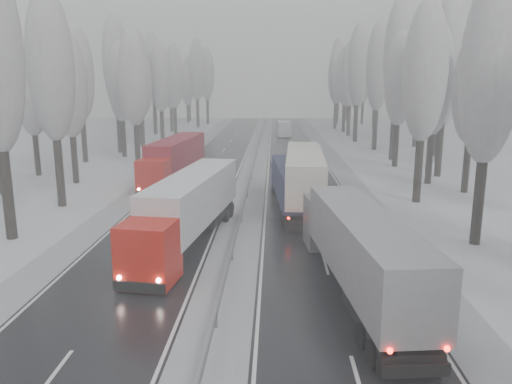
# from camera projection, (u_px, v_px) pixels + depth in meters

# --- Properties ---
(carriageway_right) EXTENTS (7.50, 200.00, 0.03)m
(carriageway_right) POSITION_uv_depth(u_px,v_px,m) (305.00, 193.00, 45.80)
(carriageway_right) COLOR black
(carriageway_right) RESTS_ON ground
(carriageway_left) EXTENTS (7.50, 200.00, 0.03)m
(carriageway_left) POSITION_uv_depth(u_px,v_px,m) (192.00, 192.00, 46.17)
(carriageway_left) COLOR black
(carriageway_left) RESTS_ON ground
(median_slush) EXTENTS (3.00, 200.00, 0.04)m
(median_slush) POSITION_uv_depth(u_px,v_px,m) (248.00, 193.00, 45.98)
(median_slush) COLOR #ABAFB4
(median_slush) RESTS_ON ground
(shoulder_right) EXTENTS (2.40, 200.00, 0.04)m
(shoulder_right) POSITION_uv_depth(u_px,v_px,m) (359.00, 194.00, 45.62)
(shoulder_right) COLOR #ABAFB4
(shoulder_right) RESTS_ON ground
(shoulder_left) EXTENTS (2.40, 200.00, 0.04)m
(shoulder_left) POSITION_uv_depth(u_px,v_px,m) (139.00, 192.00, 46.34)
(shoulder_left) COLOR #ABAFB4
(shoulder_left) RESTS_ON ground
(median_guardrail) EXTENTS (0.12, 200.00, 0.76)m
(median_guardrail) POSITION_uv_depth(u_px,v_px,m) (248.00, 187.00, 45.85)
(median_guardrail) COLOR slate
(median_guardrail) RESTS_ON ground
(tree_16) EXTENTS (3.60, 3.60, 16.53)m
(tree_16) POSITION_uv_depth(u_px,v_px,m) (491.00, 70.00, 29.18)
(tree_16) COLOR black
(tree_16) RESTS_ON ground
(tree_18) EXTENTS (3.60, 3.60, 16.58)m
(tree_18) POSITION_uv_depth(u_px,v_px,m) (425.00, 73.00, 40.29)
(tree_18) COLOR black
(tree_18) RESTS_ON ground
(tree_19) EXTENTS (3.60, 3.60, 14.57)m
(tree_19) POSITION_uv_depth(u_px,v_px,m) (473.00, 89.00, 44.28)
(tree_19) COLOR black
(tree_19) RESTS_ON ground
(tree_20) EXTENTS (3.60, 3.60, 15.71)m
(tree_20) POSITION_uv_depth(u_px,v_px,m) (435.00, 81.00, 48.23)
(tree_20) COLOR black
(tree_20) RESTS_ON ground
(tree_21) EXTENTS (3.60, 3.60, 18.62)m
(tree_21) POSITION_uv_depth(u_px,v_px,m) (446.00, 62.00, 51.66)
(tree_21) COLOR black
(tree_21) RESTS_ON ground
(tree_22) EXTENTS (3.60, 3.60, 15.86)m
(tree_22) POSITION_uv_depth(u_px,v_px,m) (400.00, 80.00, 58.43)
(tree_22) COLOR black
(tree_22) RESTS_ON ground
(tree_23) EXTENTS (3.60, 3.60, 13.55)m
(tree_23) POSITION_uv_depth(u_px,v_px,m) (442.00, 92.00, 62.42)
(tree_23) COLOR black
(tree_23) RESTS_ON ground
(tree_24) EXTENTS (3.60, 3.60, 20.49)m
(tree_24) POSITION_uv_depth(u_px,v_px,m) (398.00, 57.00, 63.05)
(tree_24) COLOR black
(tree_24) RESTS_ON ground
(tree_25) EXTENTS (3.60, 3.60, 19.44)m
(tree_25) POSITION_uv_depth(u_px,v_px,m) (442.00, 63.00, 66.86)
(tree_25) COLOR black
(tree_25) RESTS_ON ground
(tree_26) EXTENTS (3.60, 3.60, 18.78)m
(tree_26) POSITION_uv_depth(u_px,v_px,m) (378.00, 68.00, 73.30)
(tree_26) COLOR black
(tree_26) RESTS_ON ground
(tree_27) EXTENTS (3.60, 3.60, 17.62)m
(tree_27) POSITION_uv_depth(u_px,v_px,m) (419.00, 73.00, 77.12)
(tree_27) COLOR black
(tree_27) RESTS_ON ground
(tree_28) EXTENTS (3.60, 3.60, 19.62)m
(tree_28) POSITION_uv_depth(u_px,v_px,m) (358.00, 66.00, 83.66)
(tree_28) COLOR black
(tree_28) RESTS_ON ground
(tree_29) EXTENTS (3.60, 3.60, 18.11)m
(tree_29) POSITION_uv_depth(u_px,v_px,m) (396.00, 73.00, 87.51)
(tree_29) COLOR black
(tree_29) RESTS_ON ground
(tree_30) EXTENTS (3.60, 3.60, 17.86)m
(tree_30) POSITION_uv_depth(u_px,v_px,m) (350.00, 74.00, 93.41)
(tree_30) COLOR black
(tree_30) RESTS_ON ground
(tree_31) EXTENTS (3.60, 3.60, 18.58)m
(tree_31) POSITION_uv_depth(u_px,v_px,m) (378.00, 72.00, 97.01)
(tree_31) COLOR black
(tree_31) RESTS_ON ground
(tree_32) EXTENTS (3.60, 3.60, 17.33)m
(tree_32) POSITION_uv_depth(u_px,v_px,m) (345.00, 77.00, 100.81)
(tree_32) COLOR black
(tree_32) RESTS_ON ground
(tree_33) EXTENTS (3.60, 3.60, 14.33)m
(tree_33) POSITION_uv_depth(u_px,v_px,m) (357.00, 86.00, 105.02)
(tree_33) COLOR black
(tree_33) RESTS_ON ground
(tree_34) EXTENTS (3.60, 3.60, 17.63)m
(tree_34) POSITION_uv_depth(u_px,v_px,m) (336.00, 76.00, 107.74)
(tree_34) COLOR black
(tree_34) RESTS_ON ground
(tree_35) EXTENTS (3.60, 3.60, 18.25)m
(tree_35) POSITION_uv_depth(u_px,v_px,m) (376.00, 74.00, 111.23)
(tree_35) COLOR black
(tree_35) RESTS_ON ground
(tree_36) EXTENTS (3.60, 3.60, 20.23)m
(tree_36) POSITION_uv_depth(u_px,v_px,m) (337.00, 69.00, 116.95)
(tree_36) COLOR black
(tree_36) RESTS_ON ground
(tree_37) EXTENTS (3.60, 3.60, 16.37)m
(tree_37) POSITION_uv_depth(u_px,v_px,m) (364.00, 80.00, 121.13)
(tree_37) COLOR black
(tree_37) RESTS_ON ground
(tree_38) EXTENTS (3.60, 3.60, 17.97)m
(tree_38) POSITION_uv_depth(u_px,v_px,m) (339.00, 76.00, 127.51)
(tree_38) COLOR black
(tree_38) RESTS_ON ground
(tree_39) EXTENTS (3.60, 3.60, 16.19)m
(tree_39) POSITION_uv_depth(u_px,v_px,m) (347.00, 81.00, 131.56)
(tree_39) COLOR black
(tree_39) RESTS_ON ground
(tree_58) EXTENTS (3.60, 3.60, 17.21)m
(tree_58) POSITION_uv_depth(u_px,v_px,m) (51.00, 67.00, 38.84)
(tree_58) COLOR black
(tree_58) RESTS_ON ground
(tree_60) EXTENTS (3.60, 3.60, 14.84)m
(tree_60) POSITION_uv_depth(u_px,v_px,m) (69.00, 86.00, 48.66)
(tree_60) COLOR black
(tree_60) RESTS_ON ground
(tree_61) EXTENTS (3.60, 3.60, 13.95)m
(tree_61) POSITION_uv_depth(u_px,v_px,m) (31.00, 92.00, 52.89)
(tree_61) COLOR black
(tree_61) RESTS_ON ground
(tree_62) EXTENTS (3.60, 3.60, 16.04)m
(tree_62) POSITION_uv_depth(u_px,v_px,m) (134.00, 79.00, 57.66)
(tree_62) COLOR black
(tree_62) RESTS_ON ground
(tree_63) EXTENTS (3.60, 3.60, 16.88)m
(tree_63) POSITION_uv_depth(u_px,v_px,m) (79.00, 75.00, 61.73)
(tree_63) COLOR black
(tree_63) RESTS_ON ground
(tree_64) EXTENTS (3.60, 3.60, 15.42)m
(tree_64) POSITION_uv_depth(u_px,v_px,m) (121.00, 83.00, 66.67)
(tree_64) COLOR black
(tree_64) RESTS_ON ground
(tree_65) EXTENTS (3.60, 3.60, 19.48)m
(tree_65) POSITION_uv_depth(u_px,v_px,m) (115.00, 64.00, 70.09)
(tree_65) COLOR black
(tree_65) RESTS_ON ground
(tree_66) EXTENTS (3.60, 3.60, 15.23)m
(tree_66) POSITION_uv_depth(u_px,v_px,m) (140.00, 84.00, 76.10)
(tree_66) COLOR black
(tree_66) RESTS_ON ground
(tree_67) EXTENTS (3.60, 3.60, 17.09)m
(tree_67) POSITION_uv_depth(u_px,v_px,m) (138.00, 76.00, 79.80)
(tree_67) COLOR black
(tree_67) RESTS_ON ground
(tree_68) EXTENTS (3.60, 3.60, 16.65)m
(tree_68) POSITION_uv_depth(u_px,v_px,m) (160.00, 78.00, 82.45)
(tree_68) COLOR black
(tree_68) RESTS_ON ground
(tree_69) EXTENTS (3.60, 3.60, 19.35)m
(tree_69) POSITION_uv_depth(u_px,v_px,m) (137.00, 68.00, 86.16)
(tree_69) COLOR black
(tree_69) RESTS_ON ground
(tree_70) EXTENTS (3.60, 3.60, 17.09)m
(tree_70) POSITION_uv_depth(u_px,v_px,m) (174.00, 77.00, 92.22)
(tree_70) COLOR black
(tree_70) RESTS_ON ground
(tree_71) EXTENTS (3.60, 3.60, 19.61)m
(tree_71) POSITION_uv_depth(u_px,v_px,m) (153.00, 69.00, 95.95)
(tree_71) COLOR black
(tree_71) RESTS_ON ground
(tree_72) EXTENTS (3.60, 3.60, 15.11)m
(tree_72) POSITION_uv_depth(u_px,v_px,m) (170.00, 84.00, 101.71)
(tree_72) COLOR black
(tree_72) RESTS_ON ground
(tree_73) EXTENTS (3.60, 3.60, 17.22)m
(tree_73) POSITION_uv_depth(u_px,v_px,m) (160.00, 77.00, 105.43)
(tree_73) COLOR black
(tree_73) RESTS_ON ground
(tree_74) EXTENTS (3.60, 3.60, 19.68)m
(tree_74) POSITION_uv_depth(u_px,v_px,m) (197.00, 70.00, 111.48)
(tree_74) COLOR black
(tree_74) RESTS_ON ground
(tree_75) EXTENTS (3.60, 3.60, 18.60)m
(tree_75) POSITION_uv_depth(u_px,v_px,m) (160.00, 74.00, 115.86)
(tree_75) COLOR black
(tree_75) RESTS_ON ground
(tree_76) EXTENTS (3.60, 3.60, 18.55)m
(tree_76) POSITION_uv_depth(u_px,v_px,m) (207.00, 74.00, 120.77)
(tree_76) COLOR black
(tree_76) RESTS_ON ground
(tree_77) EXTENTS (3.60, 3.60, 14.32)m
(tree_77) POSITION_uv_depth(u_px,v_px,m) (187.00, 86.00, 125.45)
(tree_77) COLOR black
(tree_77) RESTS_ON ground
(tree_78) EXTENTS (3.60, 3.60, 19.55)m
(tree_78) POSITION_uv_depth(u_px,v_px,m) (197.00, 72.00, 127.19)
(tree_78) COLOR black
(tree_78) RESTS_ON ground
(tree_79) EXTENTS (3.60, 3.60, 17.07)m
(tree_79) POSITION_uv_depth(u_px,v_px,m) (189.00, 79.00, 131.53)
(tree_79) COLOR black
(tree_79) RESTS_ON ground
(truck_grey_tarp) EXTENTS (4.22, 16.31, 4.15)m
(truck_grey_tarp) POSITION_uv_depth(u_px,v_px,m) (357.00, 245.00, 23.63)
(truck_grey_tarp) COLOR #56555B
(truck_grey_tarp) RESTS_ON ground
(truck_blue_box) EXTENTS (3.22, 14.43, 3.67)m
(truck_blue_box) POSITION_uv_depth(u_px,v_px,m) (290.00, 182.00, 40.19)
(truck_blue_box) COLOR navy
(truck_blue_box) RESTS_ON ground
(truck_cream_box) EXTENTS (3.52, 17.76, 4.53)m
(truck_cream_box) POSITION_uv_depth(u_px,v_px,m) (304.00, 173.00, 41.17)
(truck_cream_box) COLOR beige
(truck_cream_box) RESTS_ON ground
(box_truck_distant) EXTENTS (2.79, 7.83, 2.88)m
(box_truck_distant) POSITION_uv_depth(u_px,v_px,m) (284.00, 129.00, 94.45)
(box_truck_distant) COLOR #BBBCC2
(box_truck_distant) RESTS_ON ground
(truck_red_white) EXTENTS (4.78, 16.74, 4.26)m
(truck_red_white) POSITION_uv_depth(u_px,v_px,m) (189.00, 206.00, 30.92)
(truck_red_white) COLOR red
(truck_red_white) RESTS_ON ground
(truck_red_red) EXTENTS (3.96, 17.10, 4.35)m
(truck_red_red) POSITION_uv_depth(u_px,v_px,m) (175.00, 157.00, 50.64)
(truck_red_red) COLOR red
(truck_red_red) RESTS_ON ground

